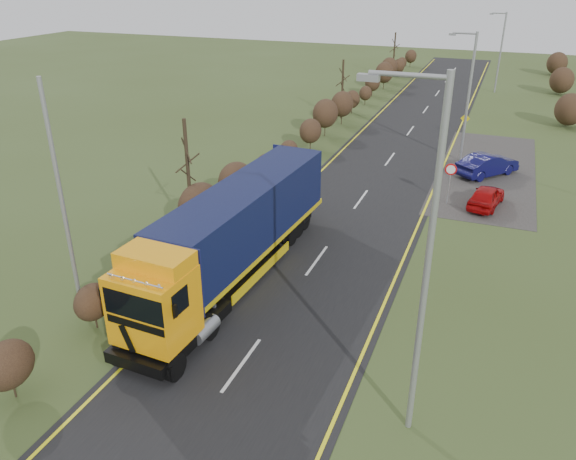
% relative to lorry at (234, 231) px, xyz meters
% --- Properties ---
extents(ground, '(160.00, 160.00, 0.00)m').
position_rel_lorry_xyz_m(ground, '(2.74, -1.15, -2.29)').
color(ground, '#38471E').
rests_on(ground, ground).
extents(road, '(8.00, 120.00, 0.02)m').
position_rel_lorry_xyz_m(road, '(2.74, 8.85, -2.28)').
color(road, black).
rests_on(road, ground).
extents(layby, '(6.00, 18.00, 0.02)m').
position_rel_lorry_xyz_m(layby, '(9.24, 18.85, -2.28)').
color(layby, '#332F2D').
rests_on(layby, ground).
extents(lane_markings, '(7.52, 116.00, 0.01)m').
position_rel_lorry_xyz_m(lane_markings, '(2.74, 8.54, -2.26)').
color(lane_markings, yellow).
rests_on(lane_markings, road).
extents(hedgerow, '(2.24, 102.04, 6.05)m').
position_rel_lorry_xyz_m(hedgerow, '(-3.25, 6.75, -0.67)').
color(hedgerow, black).
rests_on(hedgerow, ground).
extents(lorry, '(3.08, 14.60, 4.04)m').
position_rel_lorry_xyz_m(lorry, '(0.00, 0.00, 0.00)').
color(lorry, black).
rests_on(lorry, ground).
extents(car_red_hatchback, '(2.09, 3.79, 1.22)m').
position_rel_lorry_xyz_m(car_red_hatchback, '(9.52, 12.39, -1.68)').
color(car_red_hatchback, '#A60809').
rests_on(car_red_hatchback, ground).
extents(car_blue_sedan, '(3.90, 4.36, 1.44)m').
position_rel_lorry_xyz_m(car_blue_sedan, '(9.24, 17.85, -1.57)').
color(car_blue_sedan, '#0B0A3B').
rests_on(car_blue_sedan, ground).
extents(streetlight_near, '(2.18, 0.21, 10.28)m').
position_rel_lorry_xyz_m(streetlight_near, '(8.40, -5.87, 3.42)').
color(streetlight_near, gray).
rests_on(streetlight_near, ground).
extents(streetlight_mid, '(1.82, 0.18, 8.54)m').
position_rel_lorry_xyz_m(streetlight_mid, '(7.24, 20.42, 2.40)').
color(streetlight_mid, gray).
rests_on(streetlight_mid, ground).
extents(streetlight_far, '(1.72, 0.18, 8.05)m').
position_rel_lorry_xyz_m(streetlight_far, '(8.26, 45.70, 2.12)').
color(streetlight_far, gray).
rests_on(streetlight_far, ground).
extents(left_pole, '(0.16, 0.16, 9.12)m').
position_rel_lorry_xyz_m(left_pole, '(-4.37, -4.63, 2.27)').
color(left_pole, gray).
rests_on(left_pole, ground).
extents(speed_sign, '(0.66, 0.10, 2.39)m').
position_rel_lorry_xyz_m(speed_sign, '(7.46, 12.07, -0.61)').
color(speed_sign, gray).
rests_on(speed_sign, ground).
extents(warning_board, '(0.72, 0.11, 1.88)m').
position_rel_lorry_xyz_m(warning_board, '(6.94, 26.48, -1.15)').
color(warning_board, gray).
rests_on(warning_board, ground).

